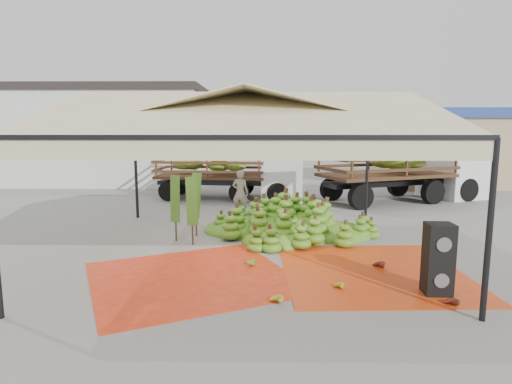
{
  "coord_description": "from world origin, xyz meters",
  "views": [
    {
      "loc": [
        0.35,
        -10.7,
        3.16
      ],
      "look_at": [
        0.2,
        1.5,
        1.3
      ],
      "focal_mm": 30.0,
      "sensor_mm": 36.0,
      "label": 1
    }
  ],
  "objects_px": {
    "truck_left": "(236,168)",
    "truck_right": "(410,165)",
    "banana_heap": "(290,215)",
    "speaker_stack": "(438,259)",
    "vendor": "(240,193)"
  },
  "relations": [
    {
      "from": "truck_left",
      "to": "truck_right",
      "type": "relative_size",
      "value": 0.85
    },
    {
      "from": "banana_heap",
      "to": "truck_left",
      "type": "height_order",
      "value": "truck_left"
    },
    {
      "from": "speaker_stack",
      "to": "truck_right",
      "type": "distance_m",
      "value": 11.12
    },
    {
      "from": "truck_right",
      "to": "banana_heap",
      "type": "bearing_deg",
      "value": -154.18
    },
    {
      "from": "speaker_stack",
      "to": "truck_left",
      "type": "relative_size",
      "value": 0.21
    },
    {
      "from": "truck_left",
      "to": "banana_heap",
      "type": "bearing_deg",
      "value": -67.54
    },
    {
      "from": "vendor",
      "to": "banana_heap",
      "type": "bearing_deg",
      "value": 136.97
    },
    {
      "from": "vendor",
      "to": "speaker_stack",
      "type": "bearing_deg",
      "value": 134.99
    },
    {
      "from": "vendor",
      "to": "truck_left",
      "type": "bearing_deg",
      "value": -68.66
    },
    {
      "from": "speaker_stack",
      "to": "truck_right",
      "type": "relative_size",
      "value": 0.18
    },
    {
      "from": "speaker_stack",
      "to": "vendor",
      "type": "height_order",
      "value": "vendor"
    },
    {
      "from": "speaker_stack",
      "to": "vendor",
      "type": "distance_m",
      "value": 8.35
    },
    {
      "from": "speaker_stack",
      "to": "vendor",
      "type": "xyz_separation_m",
      "value": [
        -4.09,
        7.28,
        0.13
      ]
    },
    {
      "from": "banana_heap",
      "to": "speaker_stack",
      "type": "relative_size",
      "value": 3.78
    },
    {
      "from": "truck_left",
      "to": "truck_right",
      "type": "distance_m",
      "value": 7.56
    }
  ]
}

